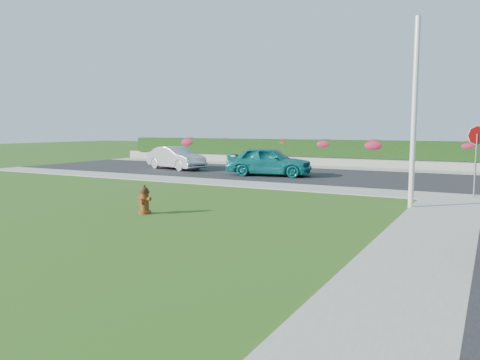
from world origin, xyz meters
The scene contains 19 objects.
ground centered at (0.00, 0.00, 0.00)m, with size 120.00×120.00×0.00m, color black.
street_far centered at (-5.00, 14.00, 0.02)m, with size 26.00×8.00×0.04m, color black.
sidewalk_right centered at (7.00, -2.00, 0.02)m, with size 2.00×20.00×0.04m, color gray.
sidewalk_far centered at (-6.00, 9.00, 0.02)m, with size 24.00×2.00×0.04m, color gray.
curb_corner centered at (7.00, 9.00, 0.02)m, with size 2.00×2.00×0.04m, color gray.
sidewalk_beyond centered at (-1.00, 19.00, 0.02)m, with size 34.00×2.00×0.04m, color gray.
retaining_wall centered at (-1.00, 20.50, 0.30)m, with size 34.00×0.40×0.60m, color gray.
hedge centered at (-1.00, 20.60, 1.15)m, with size 32.00×0.90×1.10m, color black.
fire_hydrant centered at (-0.59, 1.40, 0.40)m, with size 0.42×0.40×0.84m.
sedan_teal centered at (-1.88, 12.65, 0.78)m, with size 1.75×4.36×1.48m, color #0E6B6B.
sedan_silver centered at (-8.29, 13.40, 0.71)m, with size 1.41×4.05×1.34m, color #ABAEB3.
utility_pole centered at (6.02, 6.07, 2.89)m, with size 0.16×0.16×5.77m, color silver.
stop_sign centered at (7.66, 9.28, 1.90)m, with size 0.61×0.36×2.56m.
flower_clump_a centered at (-12.21, 20.50, 1.40)m, with size 1.53×0.98×0.76m, color #BC2040.
flower_clump_b centered at (-9.12, 20.50, 1.50)m, with size 1.03×0.66×0.51m, color #BC2040.
flower_clump_c centered at (-4.46, 20.50, 1.48)m, with size 1.13×0.73×0.57m, color #BC2040.
flower_clump_d centered at (-1.55, 20.50, 1.42)m, with size 1.40×0.90×0.70m, color #BC2040.
flower_clump_e centered at (1.66, 20.50, 1.40)m, with size 1.54×0.99×0.77m, color #BC2040.
flower_clump_f centered at (6.88, 20.50, 1.45)m, with size 1.28×0.82×0.64m, color #BC2040.
Camera 1 is at (8.21, -8.99, 2.47)m, focal length 35.00 mm.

